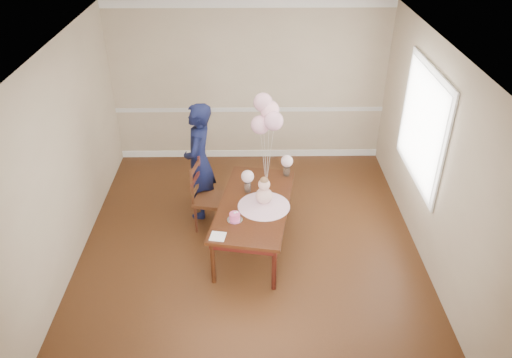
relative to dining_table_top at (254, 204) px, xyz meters
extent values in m
cube|color=#341B0D|center=(-0.06, -0.06, -0.64)|extent=(4.50, 5.00, 0.00)
cube|color=white|center=(-0.06, -0.06, 2.06)|extent=(4.50, 5.00, 0.02)
cube|color=tan|center=(-0.06, 2.44, 0.71)|extent=(4.50, 0.02, 2.70)
cube|color=tan|center=(-0.06, -2.56, 0.71)|extent=(4.50, 0.02, 2.70)
cube|color=tan|center=(-2.31, -0.06, 0.71)|extent=(0.02, 5.00, 2.70)
cube|color=tan|center=(2.19, -0.06, 0.71)|extent=(0.02, 5.00, 2.70)
cube|color=silver|center=(-0.06, 2.43, 0.26)|extent=(4.50, 0.02, 0.07)
cube|color=white|center=(-0.06, 2.43, 1.99)|extent=(4.50, 0.02, 0.12)
cube|color=white|center=(-0.06, 2.43, -0.58)|extent=(4.50, 0.02, 0.12)
cube|color=white|center=(2.17, 0.44, 0.91)|extent=(0.02, 1.66, 1.56)
cube|color=white|center=(2.15, 0.44, 0.91)|extent=(0.01, 1.50, 1.40)
cube|color=black|center=(0.00, 0.00, 0.00)|extent=(1.18, 1.90, 0.04)
cube|color=black|center=(0.00, 0.00, -0.07)|extent=(1.08, 1.80, 0.09)
cylinder|color=black|center=(-0.51, -0.74, -0.33)|extent=(0.07, 0.07, 0.62)
cylinder|color=black|center=(0.23, -0.87, -0.33)|extent=(0.07, 0.07, 0.62)
cylinder|color=black|center=(-0.23, 0.87, -0.33)|extent=(0.07, 0.07, 0.62)
cylinder|color=black|center=(0.51, 0.74, -0.33)|extent=(0.07, 0.07, 0.62)
cone|color=#DFA4BD|center=(0.12, -0.07, 0.07)|extent=(0.78, 0.78, 0.09)
sphere|color=pink|center=(0.12, -0.07, 0.18)|extent=(0.21, 0.21, 0.21)
sphere|color=beige|center=(0.12, -0.07, 0.35)|extent=(0.15, 0.15, 0.15)
sphere|color=brown|center=(0.12, -0.07, 0.40)|extent=(0.11, 0.11, 0.11)
cylinder|color=#B6B5BA|center=(-0.24, -0.36, 0.03)|extent=(0.23, 0.23, 0.01)
cylinder|color=#D74382|center=(-0.24, -0.36, 0.07)|extent=(0.15, 0.15, 0.09)
sphere|color=white|center=(-0.24, -0.36, 0.13)|extent=(0.03, 0.03, 0.03)
sphere|color=white|center=(-0.21, -0.35, 0.13)|extent=(0.03, 0.03, 0.03)
cylinder|color=silver|center=(-0.09, 0.29, 0.09)|extent=(0.10, 0.10, 0.14)
sphere|color=beige|center=(-0.09, 0.29, 0.25)|extent=(0.17, 0.17, 0.17)
cylinder|color=silver|center=(0.46, 0.69, 0.09)|extent=(0.10, 0.10, 0.14)
sphere|color=white|center=(0.46, 0.69, 0.25)|extent=(0.17, 0.17, 0.17)
cube|color=white|center=(-0.44, -0.69, 0.03)|extent=(0.21, 0.21, 0.01)
cylinder|color=silver|center=(0.17, 0.47, 0.03)|extent=(0.04, 0.04, 0.02)
sphere|color=#E5A2B7|center=(0.08, 0.48, 0.91)|extent=(0.25, 0.25, 0.25)
sphere|color=#E9A5C2|center=(0.25, 0.41, 1.00)|extent=(0.25, 0.25, 0.25)
sphere|color=#FFB4C6|center=(0.20, 0.55, 1.09)|extent=(0.25, 0.25, 0.25)
sphere|color=#DA9AAE|center=(0.12, 0.58, 1.18)|extent=(0.25, 0.25, 0.25)
cylinder|color=silver|center=(0.13, 0.47, 0.40)|extent=(0.08, 0.02, 0.74)
cylinder|color=white|center=(0.21, 0.44, 0.45)|extent=(0.08, 0.06, 0.83)
cylinder|color=white|center=(0.19, 0.51, 0.49)|extent=(0.03, 0.08, 0.92)
cylinder|color=white|center=(0.15, 0.52, 0.54)|extent=(0.06, 0.10, 1.01)
cube|color=#3E2011|center=(-0.60, 0.40, -0.19)|extent=(0.52, 0.52, 0.05)
cylinder|color=#37180F|center=(-0.81, 0.26, -0.43)|extent=(0.05, 0.05, 0.43)
cylinder|color=#3D1710|center=(-0.46, 0.19, -0.43)|extent=(0.05, 0.05, 0.43)
cylinder|color=#381C0F|center=(-0.74, 0.62, -0.43)|extent=(0.05, 0.05, 0.43)
cylinder|color=#3D2010|center=(-0.38, 0.54, -0.43)|extent=(0.05, 0.05, 0.43)
cylinder|color=#3A1D0F|center=(-0.83, 0.27, 0.10)|extent=(0.05, 0.05, 0.56)
cylinder|color=#3D1610|center=(-0.75, 0.62, 0.10)|extent=(0.05, 0.05, 0.56)
cube|color=#3D2310|center=(-0.79, 0.45, -0.02)|extent=(0.11, 0.40, 0.05)
cube|color=#3C1510|center=(-0.79, 0.45, 0.14)|extent=(0.11, 0.40, 0.05)
cube|color=#3D1D10|center=(-0.79, 0.45, 0.30)|extent=(0.11, 0.40, 0.05)
imported|color=black|center=(-0.77, 0.74, 0.22)|extent=(0.50, 0.68, 1.73)
camera|label=1|loc=(-0.05, -5.32, 3.71)|focal=35.00mm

